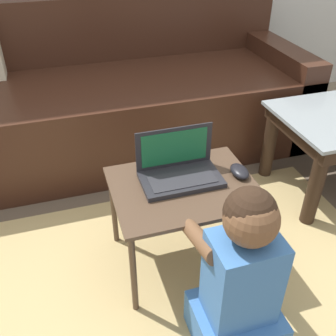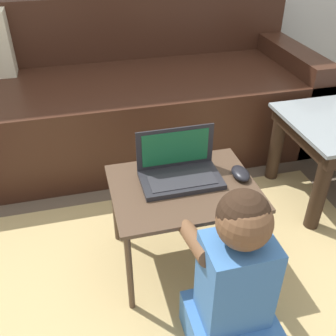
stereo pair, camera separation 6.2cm
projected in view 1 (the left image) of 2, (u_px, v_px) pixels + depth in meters
ground_plane at (162, 267)px, 1.71m from camera, size 16.00×16.00×0.00m
area_rug at (199, 295)px, 1.58m from camera, size 2.39×1.91×0.01m
couch at (111, 100)px, 2.41m from camera, size 2.29×0.91×0.85m
laptop_desk at (184, 195)px, 1.54m from camera, size 0.56×0.43×0.41m
laptop at (179, 171)px, 1.53m from camera, size 0.31×0.18×0.19m
computer_mouse at (240, 171)px, 1.56m from camera, size 0.07×0.11×0.03m
person_seated at (240, 281)px, 1.26m from camera, size 0.29×0.40×0.67m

